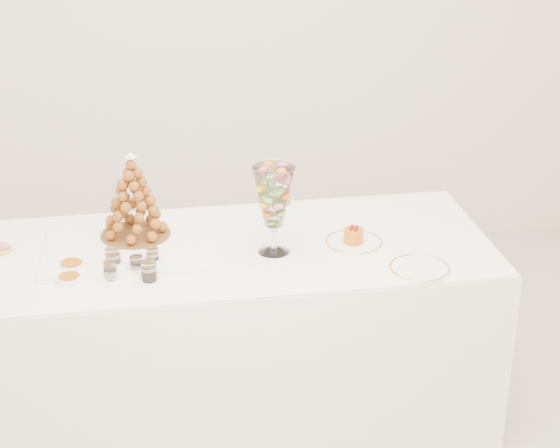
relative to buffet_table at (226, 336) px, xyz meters
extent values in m
cube|color=silver|center=(0.07, 1.60, 1.00)|extent=(4.50, 0.04, 2.80)
cube|color=white|center=(0.00, 0.00, -0.01)|extent=(2.10, 0.87, 0.78)
cube|color=white|center=(0.00, 0.00, 0.39)|extent=(2.09, 0.87, 0.01)
cube|color=white|center=(-0.38, 0.02, 0.41)|extent=(0.61, 0.46, 0.02)
cylinder|color=white|center=(0.19, -0.06, 0.41)|extent=(0.12, 0.12, 0.02)
cylinder|color=white|center=(0.19, -0.06, 0.46)|extent=(0.03, 0.03, 0.08)
sphere|color=white|center=(0.19, -0.06, 0.50)|extent=(0.04, 0.04, 0.04)
cylinder|color=white|center=(0.51, -0.04, 0.40)|extent=(0.23, 0.23, 0.01)
cylinder|color=white|center=(0.70, -0.29, 0.40)|extent=(0.23, 0.23, 0.01)
cylinder|color=tan|center=(-0.83, 0.08, 0.41)|extent=(0.06, 0.06, 0.02)
ellipsoid|color=#CE5575|center=(-0.83, 0.08, 0.42)|extent=(0.05, 0.05, 0.03)
cylinder|color=white|center=(-0.42, -0.10, 0.43)|extent=(0.07, 0.07, 0.08)
cylinder|color=white|center=(-0.33, -0.16, 0.43)|extent=(0.06, 0.06, 0.06)
cylinder|color=white|center=(-0.27, -0.10, 0.43)|extent=(0.06, 0.06, 0.06)
cylinder|color=white|center=(-0.43, -0.19, 0.43)|extent=(0.06, 0.06, 0.06)
cylinder|color=white|center=(-0.29, -0.23, 0.43)|extent=(0.06, 0.06, 0.07)
cylinder|color=white|center=(-0.57, -0.10, 0.41)|extent=(0.09, 0.09, 0.03)
cylinder|color=white|center=(-0.57, -0.21, 0.41)|extent=(0.08, 0.08, 0.03)
cylinder|color=brown|center=(-0.33, 0.13, 0.42)|extent=(0.27, 0.27, 0.01)
cone|color=brown|center=(-0.33, 0.13, 0.59)|extent=(0.27, 0.27, 0.33)
sphere|color=white|center=(-0.33, 0.13, 0.74)|extent=(0.03, 0.03, 0.03)
cylinder|color=#C55E09|center=(0.50, -0.04, 0.43)|extent=(0.08, 0.08, 0.05)
sphere|color=maroon|center=(0.52, -0.04, 0.47)|extent=(0.01, 0.01, 0.01)
sphere|color=maroon|center=(0.50, -0.03, 0.47)|extent=(0.01, 0.01, 0.01)
sphere|color=maroon|center=(0.49, -0.05, 0.47)|extent=(0.01, 0.01, 0.01)
sphere|color=maroon|center=(0.51, -0.06, 0.47)|extent=(0.01, 0.01, 0.01)
camera|label=1|loc=(-0.26, -3.25, 1.96)|focal=60.00mm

